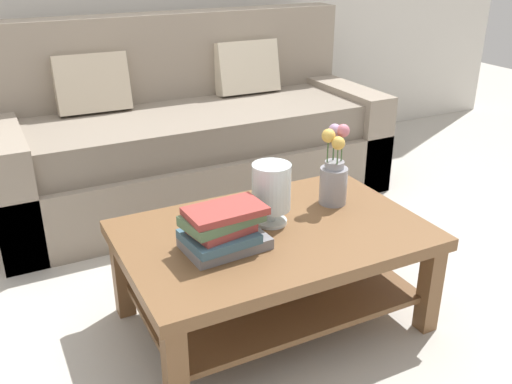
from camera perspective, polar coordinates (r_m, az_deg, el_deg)
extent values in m
plane|color=#B7B2A8|center=(2.73, -1.89, -8.11)|extent=(10.00, 10.00, 0.00)
cube|color=gray|center=(3.44, -6.16, 2.17)|extent=(2.26, 0.90, 0.36)
cube|color=gray|center=(3.32, -6.18, 6.50)|extent=(2.02, 0.74, 0.20)
cube|color=gray|center=(3.60, -8.59, 11.88)|extent=(2.26, 0.20, 0.70)
cube|color=gray|center=(3.21, -23.61, 0.91)|extent=(0.20, 0.90, 0.60)
cube|color=gray|center=(3.86, 8.24, 6.39)|extent=(0.20, 0.90, 0.60)
cube|color=beige|center=(3.34, -16.19, 10.45)|extent=(0.41, 0.20, 0.34)
cube|color=beige|center=(3.64, -0.98, 12.42)|extent=(0.40, 0.19, 0.34)
cube|color=brown|center=(2.21, 1.76, -4.37)|extent=(1.17, 0.76, 0.05)
cube|color=brown|center=(1.91, -8.09, -17.60)|extent=(0.07, 0.07, 0.37)
cube|color=brown|center=(2.38, 17.06, -9.28)|extent=(0.07, 0.07, 0.37)
cube|color=brown|center=(2.43, -13.30, -8.09)|extent=(0.07, 0.07, 0.37)
cube|color=brown|center=(2.81, 8.05, -3.00)|extent=(0.07, 0.07, 0.37)
cube|color=brown|center=(2.34, 1.68, -9.95)|extent=(1.05, 0.64, 0.02)
cube|color=#2D333D|center=(2.37, 1.64, -8.69)|extent=(0.30, 0.23, 0.03)
cube|color=slate|center=(2.07, -3.14, -5.10)|extent=(0.31, 0.22, 0.04)
cube|color=#3D6075|center=(2.03, -3.74, -4.47)|extent=(0.26, 0.23, 0.03)
cube|color=#993833|center=(2.02, -3.47, -3.66)|extent=(0.24, 0.19, 0.03)
cube|color=#51704C|center=(2.01, -3.45, -2.69)|extent=(0.30, 0.21, 0.04)
cube|color=#993833|center=(2.00, -3.11, -1.91)|extent=(0.29, 0.18, 0.03)
cylinder|color=silver|center=(2.25, 1.51, -2.96)|extent=(0.13, 0.13, 0.02)
cylinder|color=silver|center=(2.23, 1.52, -2.23)|extent=(0.04, 0.04, 0.05)
cylinder|color=silver|center=(2.18, 1.56, 0.52)|extent=(0.15, 0.15, 0.18)
sphere|color=slate|center=(2.19, 1.02, -0.55)|extent=(0.04, 0.04, 0.04)
sphere|color=#2D333D|center=(2.22, 1.92, -0.18)|extent=(0.05, 0.05, 0.05)
cylinder|color=gray|center=(2.41, 7.77, 0.64)|extent=(0.12, 0.12, 0.16)
cylinder|color=gray|center=(2.37, 7.89, 2.73)|extent=(0.08, 0.08, 0.03)
cylinder|color=#426638|center=(2.36, 8.64, 4.41)|extent=(0.01, 0.01, 0.11)
sphere|color=#C66B7A|center=(2.33, 8.75, 6.11)|extent=(0.05, 0.05, 0.05)
cylinder|color=#426638|center=(2.37, 7.83, 4.52)|extent=(0.01, 0.01, 0.11)
sphere|color=#B28CB7|center=(2.34, 7.92, 6.19)|extent=(0.05, 0.05, 0.05)
cylinder|color=#426638|center=(2.34, 7.23, 4.10)|extent=(0.01, 0.01, 0.10)
sphere|color=gold|center=(2.32, 7.31, 5.63)|extent=(0.06, 0.06, 0.06)
cylinder|color=#426638|center=(2.33, 8.20, 3.63)|extent=(0.01, 0.01, 0.07)
sphere|color=gold|center=(2.31, 8.28, 4.88)|extent=(0.06, 0.06, 0.06)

